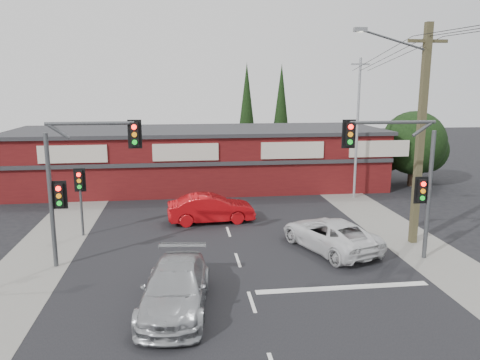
{
  "coord_description": "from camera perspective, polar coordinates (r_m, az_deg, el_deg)",
  "views": [
    {
      "loc": [
        -2.27,
        -16.94,
        7.33
      ],
      "look_at": [
        0.25,
        3.0,
        3.23
      ],
      "focal_mm": 35.0,
      "sensor_mm": 36.0,
      "label": 1
    }
  ],
  "objects": [
    {
      "name": "ground",
      "position": [
        18.59,
        0.4,
        -11.68
      ],
      "size": [
        120.0,
        120.0,
        0.0
      ],
      "primitive_type": "plane",
      "color": "black",
      "rests_on": "ground"
    },
    {
      "name": "road_strip",
      "position": [
        23.24,
        -1.24,
        -6.85
      ],
      "size": [
        14.0,
        70.0,
        0.01
      ],
      "primitive_type": "cube",
      "color": "black",
      "rests_on": "ground"
    },
    {
      "name": "verge_left",
      "position": [
        23.95,
        -22.08,
        -7.14
      ],
      "size": [
        3.0,
        70.0,
        0.02
      ],
      "primitive_type": "cube",
      "color": "gray",
      "rests_on": "ground"
    },
    {
      "name": "verge_right",
      "position": [
        25.51,
        18.21,
        -5.74
      ],
      "size": [
        3.0,
        70.0,
        0.02
      ],
      "primitive_type": "cube",
      "color": "gray",
      "rests_on": "ground"
    },
    {
      "name": "stop_line",
      "position": [
        18.03,
        12.43,
        -12.69
      ],
      "size": [
        6.5,
        0.35,
        0.01
      ],
      "primitive_type": "cube",
      "color": "silver",
      "rests_on": "ground"
    },
    {
      "name": "white_suv",
      "position": [
        21.61,
        10.88,
        -6.5
      ],
      "size": [
        4.01,
        5.67,
        1.44
      ],
      "primitive_type": "imported",
      "rotation": [
        0.0,
        0.0,
        3.49
      ],
      "color": "silver",
      "rests_on": "ground"
    },
    {
      "name": "silver_suv",
      "position": [
        15.97,
        -7.89,
        -12.91
      ],
      "size": [
        2.66,
        5.37,
        1.5
      ],
      "primitive_type": "imported",
      "rotation": [
        0.0,
        0.0,
        -0.11
      ],
      "color": "#ABADB0",
      "rests_on": "ground"
    },
    {
      "name": "red_sedan",
      "position": [
        25.39,
        -3.56,
        -3.48
      ],
      "size": [
        4.74,
        1.94,
        1.53
      ],
      "primitive_type": "imported",
      "rotation": [
        0.0,
        0.0,
        1.64
      ],
      "color": "#B20A0F",
      "rests_on": "ground"
    },
    {
      "name": "lane_dashes",
      "position": [
        23.87,
        -1.41,
        -6.32
      ],
      "size": [
        0.12,
        48.95,
        0.01
      ],
      "color": "silver",
      "rests_on": "ground"
    },
    {
      "name": "shop_building",
      "position": [
        34.34,
        -5.0,
        2.78
      ],
      "size": [
        27.3,
        8.4,
        4.22
      ],
      "color": "#4C0F10",
      "rests_on": "ground"
    },
    {
      "name": "tree_cluster",
      "position": [
        36.82,
        20.33,
        3.89
      ],
      "size": [
        5.9,
        5.1,
        5.5
      ],
      "color": "#2D2116",
      "rests_on": "ground"
    },
    {
      "name": "conifer_near",
      "position": [
        41.38,
        0.83,
        8.96
      ],
      "size": [
        1.8,
        1.8,
        9.25
      ],
      "color": "#2D2116",
      "rests_on": "ground"
    },
    {
      "name": "conifer_far",
      "position": [
        43.97,
        5.04,
        9.07
      ],
      "size": [
        1.8,
        1.8,
        9.25
      ],
      "color": "#2D2116",
      "rests_on": "ground"
    },
    {
      "name": "traffic_mast_left",
      "position": [
        19.69,
        -19.29,
        0.93
      ],
      "size": [
        3.77,
        0.27,
        5.97
      ],
      "color": "#47494C",
      "rests_on": "ground"
    },
    {
      "name": "traffic_mast_right",
      "position": [
        20.41,
        19.49,
        1.32
      ],
      "size": [
        3.96,
        0.27,
        5.97
      ],
      "color": "#47494C",
      "rests_on": "ground"
    },
    {
      "name": "pedestal_signal",
      "position": [
        23.98,
        -18.91,
        -0.95
      ],
      "size": [
        0.55,
        0.27,
        3.38
      ],
      "color": "#47494C",
      "rests_on": "ground"
    },
    {
      "name": "utility_pole",
      "position": [
        22.67,
        20.92,
        5.88
      ],
      "size": [
        4.38,
        0.59,
        10.0
      ],
      "color": "#4D462B",
      "rests_on": "ground"
    },
    {
      "name": "steel_pole",
      "position": [
        31.16,
        14.11,
        6.35
      ],
      "size": [
        1.2,
        0.16,
        9.0
      ],
      "color": "gray",
      "rests_on": "ground"
    }
  ]
}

